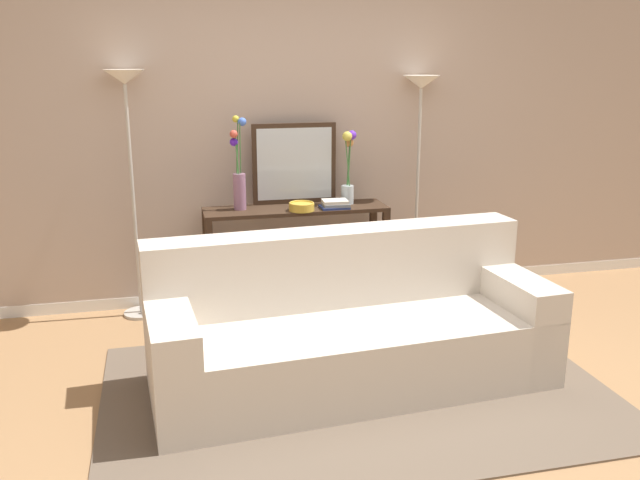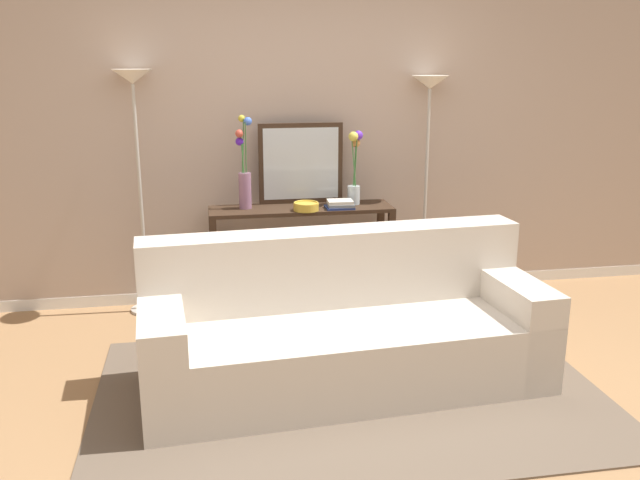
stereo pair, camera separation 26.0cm
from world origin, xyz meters
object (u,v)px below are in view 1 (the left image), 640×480
at_px(couch, 350,332).
at_px(fruit_bowl, 302,206).
at_px(floor_lamp_right, 420,125).
at_px(book_stack, 335,204).
at_px(vase_tall_flowers, 239,176).
at_px(console_table, 296,239).
at_px(floor_lamp_left, 128,126).
at_px(book_row_under_console, 247,304).
at_px(vase_short_flowers, 348,170).
at_px(wall_mirror, 294,164).

distance_m(couch, fruit_bowl, 1.27).
height_order(floor_lamp_right, book_stack, floor_lamp_right).
bearing_deg(vase_tall_flowers, fruit_bowl, -18.97).
bearing_deg(console_table, vase_tall_flowers, 175.05).
bearing_deg(floor_lamp_left, console_table, -6.12).
bearing_deg(floor_lamp_left, book_row_under_console, -9.08).
relative_size(vase_tall_flowers, book_row_under_console, 1.98).
bearing_deg(vase_short_flowers, book_row_under_console, -177.24).
relative_size(fruit_bowl, book_stack, 0.86).
height_order(couch, book_stack, couch).
bearing_deg(wall_mirror, floor_lamp_right, -1.50).
relative_size(vase_tall_flowers, fruit_bowl, 3.66).
distance_m(console_table, vase_short_flowers, 0.65).
distance_m(vase_short_flowers, book_row_under_console, 1.28).
bearing_deg(couch, wall_mirror, 91.52).
distance_m(console_table, floor_lamp_right, 1.31).
bearing_deg(couch, vase_short_flowers, 75.02).
height_order(console_table, book_stack, book_stack).
xyz_separation_m(couch, console_table, (-0.06, 1.28, 0.23)).
xyz_separation_m(floor_lamp_left, fruit_bowl, (1.19, -0.24, -0.59)).
xyz_separation_m(console_table, fruit_bowl, (0.02, -0.11, 0.27)).
height_order(couch, book_row_under_console, couch).
bearing_deg(console_table, floor_lamp_right, 7.08).
height_order(couch, wall_mirror, wall_mirror).
bearing_deg(vase_short_flowers, fruit_bowl, -158.94).
bearing_deg(vase_short_flowers, book_stack, -136.34).
height_order(floor_lamp_left, floor_lamp_right, floor_lamp_left).
relative_size(couch, console_table, 1.73).
distance_m(wall_mirror, vase_short_flowers, 0.41).
bearing_deg(vase_tall_flowers, wall_mirror, 14.83).
distance_m(floor_lamp_left, wall_mirror, 1.23).
bearing_deg(floor_lamp_left, floor_lamp_right, -0.00).
distance_m(console_table, book_row_under_console, 0.63).
xyz_separation_m(wall_mirror, book_stack, (0.26, -0.24, -0.27)).
bearing_deg(book_row_under_console, couch, -70.80).
height_order(vase_tall_flowers, book_row_under_console, vase_tall_flowers).
height_order(couch, floor_lamp_right, floor_lamp_right).
xyz_separation_m(floor_lamp_left, floor_lamp_right, (2.18, -0.00, -0.04)).
bearing_deg(floor_lamp_left, vase_tall_flowers, -6.77).
distance_m(couch, vase_short_flowers, 1.55).
xyz_separation_m(couch, book_row_under_console, (-0.45, 1.28, -0.26)).
bearing_deg(fruit_bowl, book_stack, 4.99).
bearing_deg(wall_mirror, book_row_under_console, -159.66).
bearing_deg(book_stack, vase_tall_flowers, 169.65).
distance_m(floor_lamp_right, fruit_bowl, 1.15).
bearing_deg(couch, floor_lamp_left, 131.18).
bearing_deg(floor_lamp_right, book_stack, -163.52).
xyz_separation_m(wall_mirror, book_row_under_console, (-0.41, -0.15, -1.04)).
height_order(floor_lamp_left, fruit_bowl, floor_lamp_left).
xyz_separation_m(vase_short_flowers, fruit_bowl, (-0.39, -0.15, -0.23)).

